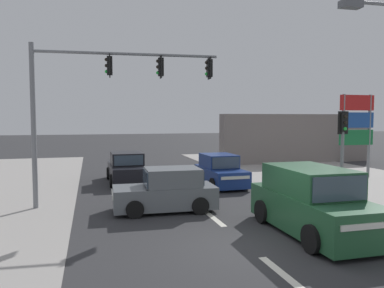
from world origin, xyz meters
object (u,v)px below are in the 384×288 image
Objects in this scene: pedestal_signal_right_kerb at (343,142)px; sedan_oncoming_near at (127,169)px; suv_receding_far at (312,203)px; hatchback_oncoming_mid at (167,191)px; shopping_plaza_sign at (356,124)px; hatchback_kerbside_parked at (220,171)px; traffic_signal_mast at (101,90)px.

sedan_oncoming_near is (-7.21, 7.49, -1.71)m from pedestal_signal_right_kerb.
pedestal_signal_right_kerb is 4.12m from suv_receding_far.
hatchback_oncoming_mid is at bearing -82.62° from sedan_oncoming_near.
shopping_plaza_sign is 1.01× the size of suv_receding_far.
hatchback_kerbside_parked is (-2.87, 5.36, -1.71)m from pedestal_signal_right_kerb.
pedestal_signal_right_kerb is at bearing -16.50° from traffic_signal_mast.
traffic_signal_mast is at bearing -167.27° from shopping_plaza_sign.
suv_receding_far reaches higher than sedan_oncoming_near.
sedan_oncoming_near is at bearing 74.46° from traffic_signal_mast.
sedan_oncoming_near reaches higher than hatchback_kerbside_parked.
hatchback_kerbside_parked is (-8.02, -0.29, -2.28)m from shopping_plaza_sign.
sedan_oncoming_near is at bearing 171.49° from shopping_plaza_sign.
hatchback_oncoming_mid and hatchback_kerbside_parked have the same top height.
hatchback_oncoming_mid is at bearing -158.73° from shopping_plaza_sign.
pedestal_signal_right_kerb is 0.78× the size of suv_receding_far.
traffic_signal_mast is at bearing -105.54° from sedan_oncoming_near.
pedestal_signal_right_kerb is at bearing -61.78° from hatchback_kerbside_parked.
sedan_oncoming_near is at bearing 97.38° from hatchback_oncoming_mid.
suv_receding_far is 1.24× the size of hatchback_kerbside_parked.
traffic_signal_mast reaches higher than pedestal_signal_right_kerb.
suv_receding_far is at bearing -41.53° from traffic_signal_mast.
hatchback_kerbside_parked is (5.71, 2.81, -3.65)m from traffic_signal_mast.
traffic_signal_mast is 4.48m from hatchback_oncoming_mid.
traffic_signal_mast is 1.86× the size of hatchback_oncoming_mid.
shopping_plaza_sign reaches higher than suv_receding_far.
hatchback_kerbside_parked is (0.00, 7.87, -0.18)m from suv_receding_far.
suv_receding_far is (4.33, -10.01, 0.18)m from sedan_oncoming_near.
suv_receding_far is (3.51, -3.67, 0.18)m from hatchback_oncoming_mid.
suv_receding_far reaches higher than hatchback_kerbside_parked.
shopping_plaza_sign is 12.59m from hatchback_oncoming_mid.
pedestal_signal_right_kerb is 0.97× the size of hatchback_kerbside_parked.
shopping_plaza_sign is 1.08× the size of sedan_oncoming_near.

